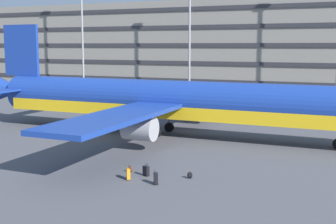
% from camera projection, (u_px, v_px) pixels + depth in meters
% --- Properties ---
extents(ground_plane, '(600.00, 600.00, 0.00)m').
position_uv_depth(ground_plane, '(187.00, 134.00, 43.97)').
color(ground_plane, '#4C4C51').
extents(terminal_structure, '(138.91, 21.53, 16.96)m').
position_uv_depth(terminal_structure, '(281.00, 45.00, 90.57)').
color(terminal_structure, gray).
rests_on(terminal_structure, ground_plane).
extents(airliner, '(43.33, 35.08, 10.61)m').
position_uv_depth(airliner, '(173.00, 102.00, 42.65)').
color(airliner, navy).
rests_on(airliner, ground_plane).
extents(light_mast_far_left, '(1.80, 0.50, 25.12)m').
position_uv_depth(light_mast_far_left, '(82.00, 15.00, 88.36)').
color(light_mast_far_left, gray).
rests_on(light_mast_far_left, ground_plane).
extents(light_mast_left, '(1.80, 0.50, 22.16)m').
position_uv_depth(light_mast_left, '(190.00, 20.00, 79.87)').
color(light_mast_left, gray).
rests_on(light_mast_left, ground_plane).
extents(suitcase_large, '(0.42, 0.48, 0.95)m').
position_uv_depth(suitcase_large, '(128.00, 174.00, 28.87)').
color(suitcase_large, orange).
rests_on(suitcase_large, ground_plane).
extents(suitcase_laid_flat, '(0.41, 0.46, 0.91)m').
position_uv_depth(suitcase_laid_flat, '(156.00, 178.00, 27.88)').
color(suitcase_laid_flat, black).
rests_on(suitcase_laid_flat, ground_plane).
extents(suitcase_small, '(0.49, 0.41, 0.79)m').
position_uv_depth(suitcase_small, '(146.00, 171.00, 29.68)').
color(suitcase_small, black).
rests_on(suitcase_small, ground_plane).
extents(backpack_silver, '(0.38, 0.35, 0.48)m').
position_uv_depth(backpack_silver, '(131.00, 169.00, 30.57)').
color(backpack_silver, '#592619').
rests_on(backpack_silver, ground_plane).
extents(backpack_red, '(0.39, 0.34, 0.48)m').
position_uv_depth(backpack_red, '(190.00, 175.00, 29.18)').
color(backpack_red, black).
rests_on(backpack_red, ground_plane).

